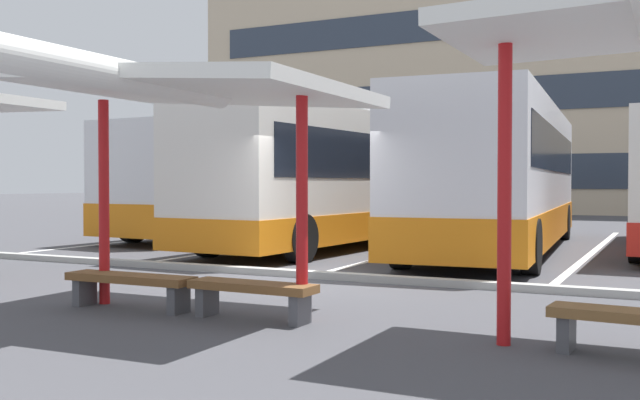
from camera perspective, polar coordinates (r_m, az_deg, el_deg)
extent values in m
plane|color=#47474C|center=(12.23, -2.11, -6.31)|extent=(160.00, 160.00, 0.00)
cube|color=#C6B293|center=(46.28, 18.92, 11.74)|extent=(42.04, 13.20, 20.05)
cube|color=#2D3847|center=(38.94, 17.62, 2.14)|extent=(38.68, 0.08, 1.76)
cube|color=#2D3847|center=(39.21, 17.66, 8.01)|extent=(38.68, 0.08, 1.76)
cube|color=#2D3847|center=(39.87, 17.70, 13.74)|extent=(38.68, 0.08, 1.76)
cube|color=silver|center=(22.65, -5.83, 1.63)|extent=(3.12, 10.75, 2.93)
cube|color=orange|center=(22.67, -5.82, -1.03)|extent=(3.16, 10.80, 0.83)
cube|color=black|center=(22.65, -5.83, 2.50)|extent=(3.09, 9.91, 1.14)
cube|color=black|center=(27.11, 0.71, 2.34)|extent=(2.12, 0.22, 1.76)
cube|color=silver|center=(21.65, -7.90, 6.00)|extent=(1.59, 2.29, 0.36)
cylinder|color=black|center=(26.35, -3.06, -1.10)|extent=(0.37, 1.02, 1.00)
cylinder|color=black|center=(25.22, 1.16, -1.21)|extent=(0.37, 1.02, 1.00)
cylinder|color=black|center=(20.54, -14.40, -1.84)|extent=(0.37, 1.02, 1.00)
cylinder|color=black|center=(19.07, -9.64, -2.06)|extent=(0.37, 1.02, 1.00)
cube|color=silver|center=(19.40, 2.65, 1.88)|extent=(3.39, 12.64, 3.06)
cube|color=orange|center=(19.43, 2.65, -1.67)|extent=(3.43, 12.68, 0.66)
cube|color=black|center=(19.41, 2.66, 3.22)|extent=(3.35, 11.65, 1.06)
cube|color=black|center=(25.10, 9.19, 2.58)|extent=(2.24, 0.23, 1.84)
cube|color=silver|center=(18.13, 0.38, 7.34)|extent=(1.68, 2.30, 0.36)
cylinder|color=black|center=(24.12, 5.24, -1.33)|extent=(0.37, 1.02, 1.00)
cylinder|color=black|center=(23.24, 10.51, -1.45)|extent=(0.37, 1.02, 1.00)
cylinder|color=black|center=(16.17, -8.69, -2.67)|extent=(0.37, 1.02, 1.00)
cylinder|color=black|center=(14.82, -1.57, -3.02)|extent=(0.37, 1.02, 1.00)
cube|color=silver|center=(17.87, 13.85, 1.97)|extent=(3.38, 12.04, 3.12)
cube|color=orange|center=(17.89, 13.83, -1.78)|extent=(3.42, 12.09, 0.78)
cube|color=black|center=(17.88, 13.86, 3.67)|extent=(3.34, 11.10, 0.95)
cube|color=black|center=(23.75, 15.92, 2.70)|extent=(2.26, 0.23, 1.87)
cube|color=silver|center=(16.51, 13.14, 8.07)|extent=(1.69, 2.30, 0.36)
cylinder|color=black|center=(22.38, 12.43, -1.57)|extent=(0.37, 1.02, 1.00)
cylinder|color=black|center=(22.10, 18.51, -1.64)|extent=(0.37, 1.02, 1.00)
cylinder|color=black|center=(13.90, 6.37, -3.32)|extent=(0.37, 1.02, 1.00)
cylinder|color=black|center=(13.45, 16.15, -3.52)|extent=(0.37, 1.02, 1.00)
cylinder|color=black|center=(16.16, 23.50, -2.77)|extent=(0.30, 1.00, 1.00)
cube|color=white|center=(23.10, -10.30, -2.70)|extent=(0.16, 14.00, 0.01)
cube|color=white|center=(21.00, -1.53, -3.09)|extent=(0.16, 14.00, 0.01)
cube|color=white|center=(19.48, 8.90, -3.45)|extent=(0.16, 14.00, 0.01)
cube|color=white|center=(18.71, 20.63, -3.72)|extent=(0.16, 14.00, 0.01)
cylinder|color=red|center=(10.24, -16.50, -0.16)|extent=(0.14, 0.14, 2.74)
cylinder|color=red|center=(8.50, -1.42, -0.40)|extent=(0.14, 0.14, 2.74)
cube|color=white|center=(9.36, -9.70, 8.64)|extent=(4.00, 3.17, 0.43)
cylinder|color=white|center=(8.24, -15.61, 9.39)|extent=(0.36, 4.00, 0.36)
cube|color=brown|center=(9.77, -14.60, -5.93)|extent=(1.84, 0.44, 0.10)
cube|color=#4C4C51|center=(10.31, -17.88, -6.83)|extent=(0.12, 0.34, 0.35)
cube|color=#4C4C51|center=(9.33, -10.96, -7.64)|extent=(0.12, 0.34, 0.35)
cube|color=brown|center=(8.76, -5.32, -6.72)|extent=(1.62, 0.46, 0.10)
cube|color=#4C4C51|center=(9.17, -8.78, -7.80)|extent=(0.13, 0.34, 0.35)
cube|color=#4C4C51|center=(8.47, -1.56, -8.55)|extent=(0.13, 0.34, 0.35)
cylinder|color=red|center=(7.53, 14.20, 0.50)|extent=(0.14, 0.14, 3.05)
cube|color=#4C4C51|center=(7.57, 18.67, -9.81)|extent=(0.15, 0.34, 0.35)
cube|color=#ADADA8|center=(12.61, -1.16, -5.80)|extent=(44.00, 0.24, 0.12)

